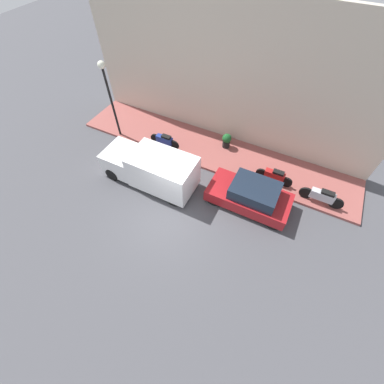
% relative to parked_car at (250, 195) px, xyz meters
% --- Properties ---
extents(ground_plane, '(60.00, 60.00, 0.00)m').
position_rel_parked_car_xyz_m(ground_plane, '(-2.15, 3.07, -0.66)').
color(ground_plane, '#47474C').
extents(sidewalk, '(2.94, 15.98, 0.14)m').
position_rel_parked_car_xyz_m(sidewalk, '(2.56, 3.07, -0.59)').
color(sidewalk, '#934C47').
rests_on(sidewalk, ground_plane).
extents(building_facade, '(0.30, 15.98, 7.27)m').
position_rel_parked_car_xyz_m(building_facade, '(4.18, 3.07, 2.98)').
color(building_facade, beige).
rests_on(building_facade, ground_plane).
extents(parked_car, '(1.79, 3.83, 1.38)m').
position_rel_parked_car_xyz_m(parked_car, '(0.00, 0.00, 0.00)').
color(parked_car, maroon).
rests_on(parked_car, ground_plane).
extents(delivery_van, '(1.85, 4.77, 1.90)m').
position_rel_parked_car_xyz_m(delivery_van, '(-0.86, 4.88, 0.31)').
color(delivery_van, white).
rests_on(delivery_van, ground_plane).
extents(motorcycle_blue, '(0.30, 1.81, 0.77)m').
position_rel_parked_car_xyz_m(motorcycle_blue, '(1.62, 5.60, -0.10)').
color(motorcycle_blue, navy).
rests_on(motorcycle_blue, sidewalk).
extents(scooter_silver, '(0.30, 2.01, 0.85)m').
position_rel_parked_car_xyz_m(scooter_silver, '(1.52, -3.00, -0.06)').
color(scooter_silver, '#B7B7BF').
rests_on(scooter_silver, sidewalk).
extents(motorcycle_red, '(0.30, 1.86, 0.80)m').
position_rel_parked_car_xyz_m(motorcycle_red, '(1.78, -0.67, -0.09)').
color(motorcycle_red, '#B21E1E').
rests_on(motorcycle_red, sidewalk).
extents(streetlamp, '(0.38, 0.38, 4.33)m').
position_rel_parked_car_xyz_m(streetlamp, '(1.31, 8.55, 2.53)').
color(streetlamp, black).
rests_on(streetlamp, sidewalk).
extents(potted_plant, '(0.52, 0.52, 0.85)m').
position_rel_parked_car_xyz_m(potted_plant, '(3.17, 2.47, -0.06)').
color(potted_plant, black).
rests_on(potted_plant, sidewalk).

